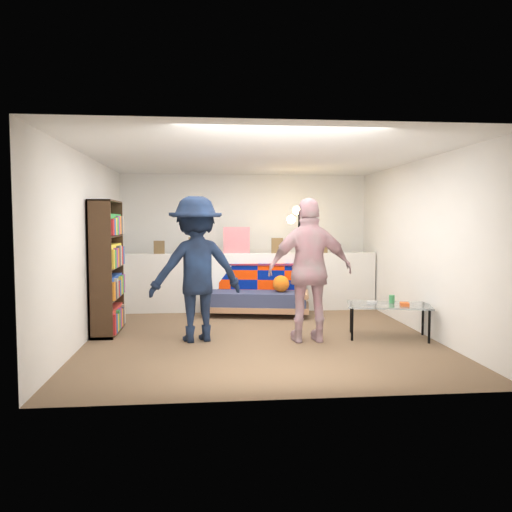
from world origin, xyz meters
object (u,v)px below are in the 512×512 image
(coffee_table, at_px, (389,307))
(floor_lamp, at_px, (299,237))
(bookshelf, at_px, (107,272))
(person_left, at_px, (196,269))
(person_right, at_px, (310,270))
(futon_sofa, at_px, (258,294))

(coffee_table, xyz_separation_m, floor_lamp, (-0.87, 1.91, 0.86))
(bookshelf, height_order, person_left, person_left)
(coffee_table, relative_size, person_right, 0.64)
(bookshelf, height_order, floor_lamp, bookshelf)
(person_left, relative_size, person_right, 1.01)
(bookshelf, bearing_deg, coffee_table, -10.09)
(futon_sofa, height_order, bookshelf, bookshelf)
(bookshelf, bearing_deg, futon_sofa, 27.23)
(futon_sofa, distance_m, bookshelf, 2.54)
(bookshelf, distance_m, coffee_table, 3.87)
(futon_sofa, height_order, floor_lamp, floor_lamp)
(bookshelf, bearing_deg, person_right, -15.94)
(futon_sofa, bearing_deg, person_left, -119.56)
(person_left, height_order, person_right, person_left)
(coffee_table, height_order, floor_lamp, floor_lamp)
(coffee_table, xyz_separation_m, person_right, (-1.09, -0.10, 0.50))
(floor_lamp, bearing_deg, coffee_table, -65.51)
(futon_sofa, relative_size, coffee_table, 1.55)
(coffee_table, bearing_deg, floor_lamp, 114.49)
(futon_sofa, xyz_separation_m, bookshelf, (-2.21, -1.14, 0.51))
(floor_lamp, height_order, person_left, person_left)
(person_left, bearing_deg, person_right, 157.21)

